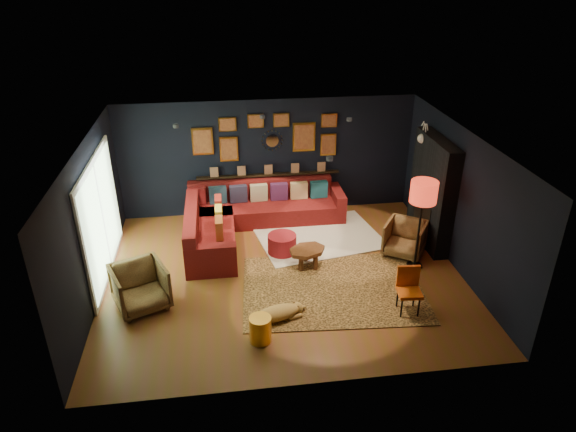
{
  "coord_description": "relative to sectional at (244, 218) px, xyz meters",
  "views": [
    {
      "loc": [
        -1.01,
        -7.94,
        5.28
      ],
      "look_at": [
        0.12,
        0.3,
        1.07
      ],
      "focal_mm": 32.0,
      "sensor_mm": 36.0,
      "label": 1
    }
  ],
  "objects": [
    {
      "name": "fireplace",
      "position": [
        3.71,
        -0.91,
        0.7
      ],
      "size": [
        0.31,
        1.6,
        2.2
      ],
      "color": "black",
      "rests_on": "ground"
    },
    {
      "name": "coffee_table",
      "position": [
        1.08,
        -1.6,
        0.0
      ],
      "size": [
        0.88,
        0.78,
        0.36
      ],
      "rotation": [
        0.0,
        0.0,
        0.38
      ],
      "color": "#57311A",
      "rests_on": "shag_rug"
    },
    {
      "name": "gold_stool",
      "position": [
        0.02,
        -3.57,
        -0.11
      ],
      "size": [
        0.34,
        0.34,
        0.43
      ],
      "primitive_type": "cylinder",
      "color": "gold",
      "rests_on": "ground"
    },
    {
      "name": "armchair_left",
      "position": [
        -1.87,
        -2.44,
        0.1
      ],
      "size": [
        1.06,
        1.04,
        0.85
      ],
      "primitive_type": "imported",
      "rotation": [
        0.0,
        0.0,
        0.41
      ],
      "color": "tan",
      "rests_on": "ground"
    },
    {
      "name": "floor",
      "position": [
        0.61,
        -1.81,
        -0.32
      ],
      "size": [
        6.5,
        6.5,
        0.0
      ],
      "primitive_type": "plane",
      "color": "brown",
      "rests_on": "ground"
    },
    {
      "name": "sectional",
      "position": [
        0.0,
        0.0,
        0.0
      ],
      "size": [
        3.41,
        2.69,
        0.86
      ],
      "color": "maroon",
      "rests_on": "ground"
    },
    {
      "name": "sliding_door",
      "position": [
        -2.6,
        -1.21,
        0.78
      ],
      "size": [
        0.06,
        2.8,
        2.2
      ],
      "color": "white",
      "rests_on": "ground"
    },
    {
      "name": "dog",
      "position": [
        0.34,
        -3.11,
        -0.14
      ],
      "size": [
        1.13,
        0.77,
        0.32
      ],
      "primitive_type": null,
      "rotation": [
        0.0,
        0.0,
        0.28
      ],
      "color": "tan",
      "rests_on": "leopard_rug"
    },
    {
      "name": "shag_rug",
      "position": [
        1.52,
        -0.51,
        -0.31
      ],
      "size": [
        2.76,
        2.22,
        0.03
      ],
      "primitive_type": "cube",
      "rotation": [
        0.0,
        0.0,
        0.19
      ],
      "color": "silver",
      "rests_on": "ground"
    },
    {
      "name": "room_walls",
      "position": [
        0.61,
        -1.81,
        1.27
      ],
      "size": [
        6.5,
        6.5,
        6.5
      ],
      "color": "black",
      "rests_on": "ground"
    },
    {
      "name": "gallery_wall",
      "position": [
        0.6,
        0.91,
        1.48
      ],
      "size": [
        3.15,
        0.04,
        1.02
      ],
      "color": "gold",
      "rests_on": "room_walls"
    },
    {
      "name": "pouf",
      "position": [
        0.68,
        -1.03,
        -0.1
      ],
      "size": [
        0.57,
        0.57,
        0.37
      ],
      "primitive_type": "cylinder",
      "color": "maroon",
      "rests_on": "shag_rug"
    },
    {
      "name": "leopard_rug",
      "position": [
        1.41,
        -2.38,
        -0.31
      ],
      "size": [
        3.31,
        2.47,
        0.02
      ],
      "primitive_type": "cube",
      "rotation": [
        0.0,
        0.0,
        -0.07
      ],
      "color": "#BE8B47",
      "rests_on": "ground"
    },
    {
      "name": "floor_lamp",
      "position": [
        3.11,
        -1.86,
        1.16
      ],
      "size": [
        0.48,
        0.48,
        1.76
      ],
      "color": "black",
      "rests_on": "ground"
    },
    {
      "name": "armchair_right",
      "position": [
        3.06,
        -1.37,
        0.05
      ],
      "size": [
        0.99,
        0.98,
        0.75
      ],
      "primitive_type": "imported",
      "rotation": [
        0.0,
        0.0,
        -0.6
      ],
      "color": "tan",
      "rests_on": "ground"
    },
    {
      "name": "ceiling_spots",
      "position": [
        0.61,
        -1.01,
        2.24
      ],
      "size": [
        3.3,
        2.5,
        0.06
      ],
      "color": "black",
      "rests_on": "room_walls"
    },
    {
      "name": "deer_head",
      "position": [
        3.75,
        -0.41,
        1.73
      ],
      "size": [
        0.5,
        0.28,
        0.45
      ],
      "color": "white",
      "rests_on": "fireplace"
    },
    {
      "name": "ledge",
      "position": [
        0.61,
        0.87,
        0.6
      ],
      "size": [
        3.2,
        0.12,
        0.04
      ],
      "primitive_type": "cube",
      "color": "black",
      "rests_on": "room_walls"
    },
    {
      "name": "sunburst_mirror",
      "position": [
        0.71,
        0.91,
        1.38
      ],
      "size": [
        0.47,
        0.16,
        0.47
      ],
      "color": "silver",
      "rests_on": "room_walls"
    },
    {
      "name": "orange_chair",
      "position": [
        2.5,
        -3.12,
        0.15
      ],
      "size": [
        0.41,
        0.41,
        0.8
      ],
      "rotation": [
        0.0,
        0.0,
        -0.09
      ],
      "color": "black",
      "rests_on": "ground"
    }
  ]
}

